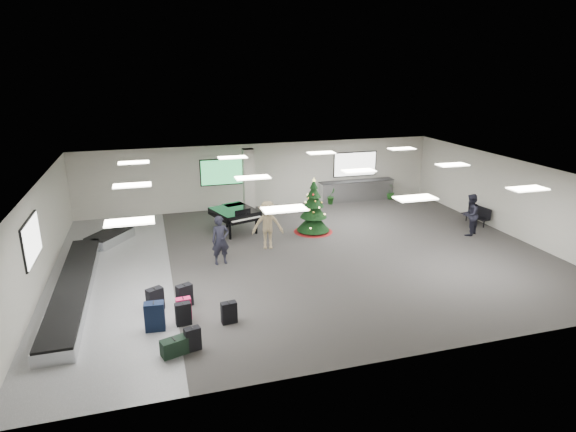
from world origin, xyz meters
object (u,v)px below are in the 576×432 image
object	(u,v)px
service_counter	(356,190)
traveler_bench	(470,215)
traveler_a	(220,240)
pink_suitcase	(184,309)
christmas_tree	(313,213)
traveler_b	(268,225)
bench	(477,214)
potted_plant_left	(331,196)
baggage_carousel	(83,275)
potted_plant_right	(390,191)
grand_piano	(235,213)

from	to	relation	value
service_counter	traveler_bench	size ratio (longest dim) A/B	2.28
service_counter	traveler_a	bearing A→B (deg)	-141.58
traveler_a	traveler_bench	xyz separation A→B (m)	(10.51, 0.13, -0.00)
pink_suitcase	christmas_tree	bearing A→B (deg)	40.58
traveler_b	traveler_bench	size ratio (longest dim) A/B	1.07
pink_suitcase	traveler_bench	world-z (taller)	traveler_bench
bench	potted_plant_left	size ratio (longest dim) A/B	1.56
traveler_b	traveler_bench	xyz separation A→B (m)	(8.52, -0.88, -0.06)
baggage_carousel	traveler_b	size ratio (longest dim) A/B	5.10
christmas_tree	bench	size ratio (longest dim) A/B	1.75
bench	traveler_b	size ratio (longest dim) A/B	0.72
traveler_bench	service_counter	bearing A→B (deg)	-103.95
service_counter	potted_plant_right	xyz separation A→B (m)	(1.86, -0.22, -0.13)
traveler_a	christmas_tree	bearing A→B (deg)	21.65
service_counter	traveler_a	xyz separation A→B (m)	(-8.19, -6.50, 0.34)
bench	service_counter	bearing A→B (deg)	116.74
service_counter	baggage_carousel	bearing A→B (deg)	-152.33
service_counter	traveler_bench	bearing A→B (deg)	-69.98
christmas_tree	traveler_b	xyz separation A→B (m)	(-2.35, -1.35, 0.13)
christmas_tree	traveler_bench	xyz separation A→B (m)	(6.17, -2.23, 0.07)
baggage_carousel	traveler_bench	xyz separation A→B (m)	(15.16, 0.37, 0.68)
baggage_carousel	christmas_tree	bearing A→B (deg)	16.13
potted_plant_right	traveler_b	bearing A→B (deg)	-146.88
traveler_a	traveler_b	distance (m)	2.24
christmas_tree	service_counter	bearing A→B (deg)	47.02
baggage_carousel	traveler_a	world-z (taller)	traveler_a
pink_suitcase	potted_plant_left	size ratio (longest dim) A/B	0.76
pink_suitcase	baggage_carousel	bearing A→B (deg)	126.05
baggage_carousel	potted_plant_right	bearing A→B (deg)	23.88
potted_plant_right	grand_piano	bearing A→B (deg)	-161.27
service_counter	potted_plant_left	world-z (taller)	service_counter
potted_plant_left	potted_plant_right	distance (m)	3.40
service_counter	traveler_b	xyz separation A→B (m)	(-6.20, -5.48, 0.40)
service_counter	bench	world-z (taller)	service_counter
traveler_b	potted_plant_right	distance (m)	9.64
baggage_carousel	potted_plant_left	bearing A→B (deg)	29.95
grand_piano	potted_plant_left	xyz separation A→B (m)	(5.53, 3.03, -0.40)
pink_suitcase	grand_piano	bearing A→B (deg)	63.47
pink_suitcase	traveler_bench	size ratio (longest dim) A/B	0.37
baggage_carousel	service_counter	size ratio (longest dim) A/B	2.40
grand_piano	baggage_carousel	bearing A→B (deg)	-167.17
grand_piano	traveler_bench	world-z (taller)	traveler_bench
christmas_tree	traveler_bench	size ratio (longest dim) A/B	1.35
baggage_carousel	potted_plant_right	xyz separation A→B (m)	(14.70, 6.51, 0.20)
grand_piano	bench	xyz separation A→B (m)	(10.65, -1.98, -0.37)
bench	potted_plant_right	bearing A→B (deg)	101.30
traveler_bench	potted_plant_right	distance (m)	6.18
christmas_tree	baggage_carousel	bearing A→B (deg)	-163.87
pink_suitcase	potted_plant_right	bearing A→B (deg)	35.59
potted_plant_right	pink_suitcase	bearing A→B (deg)	-139.48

